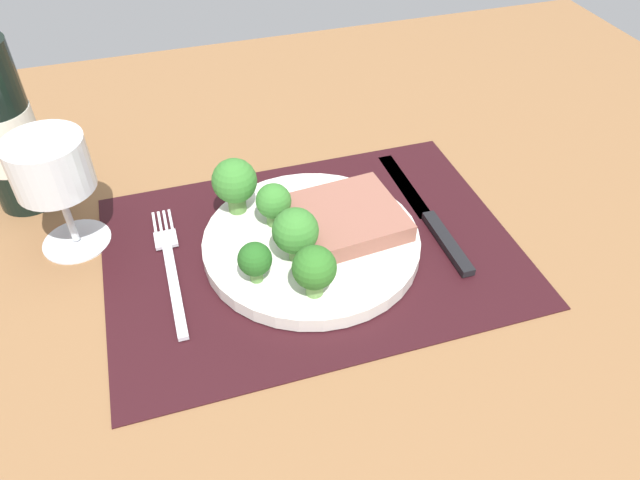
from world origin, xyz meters
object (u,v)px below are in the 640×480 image
at_px(fork, 171,266).
at_px(knife, 430,218).
at_px(wine_bottle, 2,125).
at_px(wine_glass, 52,172).
at_px(steak, 346,217).
at_px(plate, 311,243).

height_order(fork, knife, knife).
bearing_deg(wine_bottle, fork, -49.68).
relative_size(knife, wine_bottle, 0.79).
bearing_deg(wine_glass, steak, -15.97).
height_order(steak, fork, steak).
distance_m(steak, wine_bottle, 0.38).
bearing_deg(plate, fork, 174.52).
relative_size(plate, steak, 2.05).
bearing_deg(steak, plate, -168.76).
bearing_deg(knife, wine_bottle, 156.39).
bearing_deg(plate, wine_bottle, 147.78).
height_order(steak, knife, steak).
bearing_deg(plate, knife, 2.15).
relative_size(steak, knife, 0.49).
relative_size(fork, wine_glass, 1.48).
bearing_deg(wine_bottle, wine_glass, -61.72).
relative_size(steak, wine_bottle, 0.38).
bearing_deg(fork, steak, -2.16).
height_order(plate, steak, steak).
height_order(wine_bottle, wine_glass, wine_bottle).
height_order(plate, knife, plate).
bearing_deg(wine_glass, wine_bottle, 118.28).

